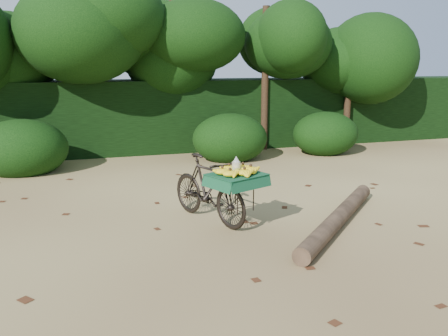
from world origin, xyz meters
name	(u,v)px	position (x,y,z in m)	size (l,w,h in m)	color
ground	(225,224)	(0.00, 0.00, 0.00)	(80.00, 80.00, 0.00)	tan
vendor_bicycle	(210,188)	(-0.17, 0.18, 0.49)	(1.16, 1.76, 0.96)	black
fallen_log	(339,218)	(1.49, -0.54, 0.11)	(0.23, 0.23, 3.14)	brown
hedge_backdrop	(151,115)	(0.00, 6.30, 0.90)	(26.00, 1.80, 1.80)	black
tree_row	(128,73)	(-0.65, 5.50, 2.00)	(14.50, 2.00, 4.00)	black
bush_clumps	(188,143)	(0.50, 4.30, 0.45)	(8.80, 1.70, 0.90)	black
leaf_litter	(212,210)	(0.00, 0.65, 0.01)	(7.00, 7.30, 0.01)	#452412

